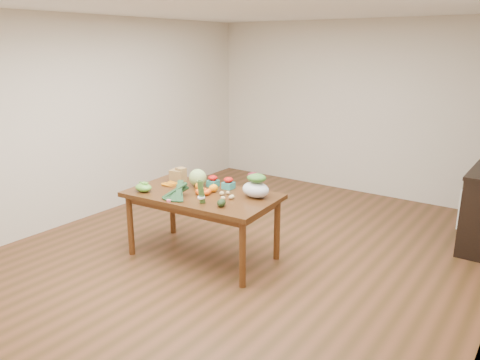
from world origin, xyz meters
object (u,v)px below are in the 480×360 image
Objects in this scene: cabbage at (198,178)px; salad_bag at (256,187)px; mandarin_cluster at (202,191)px; dining_table at (203,225)px; kale_bunch at (175,192)px; asparagus_bundle at (201,192)px; paper_bag at (178,174)px.

cabbage is 0.77m from salad_bag.
salad_bag is at bearing 28.24° from mandarin_cluster.
kale_bunch is (-0.11, -0.31, 0.45)m from dining_table.
asparagus_bundle is 0.60m from salad_bag.
asparagus_bundle is (0.43, -0.45, 0.02)m from cabbage.
salad_bag reaches higher than paper_bag.
cabbage is 0.62m from asparagus_bundle.
kale_bunch is at bearing -119.47° from mandarin_cluster.
kale_bunch is at bearing -140.66° from salad_bag.
dining_table is 6.53× the size of asparagus_bundle.
kale_bunch reaches higher than mandarin_cluster.
mandarin_cluster is 0.58m from salad_bag.
kale_bunch is 0.85m from salad_bag.
kale_bunch reaches higher than dining_table.
mandarin_cluster is 0.45× the size of kale_bunch.
paper_bag is (-0.56, 0.22, 0.45)m from dining_table.
paper_bag and kale_bunch have the same top height.
dining_table is at bearing -21.40° from paper_bag.
mandarin_cluster is (0.60, -0.26, -0.03)m from paper_bag.
asparagus_bundle is (0.17, -0.22, 0.08)m from mandarin_cluster.
cabbage is 0.80× the size of asparagus_bundle.
cabbage is 0.51m from kale_bunch.
paper_bag is at bearing 174.40° from cabbage.
kale_bunch is at bearing -77.75° from cabbage.
salad_bag reaches higher than mandarin_cluster.
kale_bunch is (0.45, -0.53, 0.00)m from paper_bag.
asparagus_bundle is 0.82× the size of salad_bag.
mandarin_cluster is 0.29m from asparagus_bundle.
cabbage is 1.11× the size of mandarin_cluster.
kale_bunch is at bearing -49.74° from paper_bag.
dining_table is 5.38× the size of salad_bag.
paper_bag is 0.91m from asparagus_bundle.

